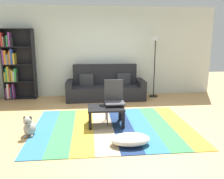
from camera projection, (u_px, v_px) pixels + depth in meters
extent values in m
plane|color=tan|center=(115.00, 122.00, 4.95)|extent=(14.00, 14.00, 0.00)
cube|color=silver|center=(105.00, 52.00, 7.13)|extent=(6.80, 0.10, 2.70)
cube|color=teal|center=(43.00, 130.00, 4.54)|extent=(0.39, 2.38, 0.01)
cube|color=#387F4C|center=(63.00, 129.00, 4.58)|extent=(0.39, 2.38, 0.01)
cube|color=gold|center=(83.00, 128.00, 4.62)|extent=(0.39, 2.38, 0.01)
cube|color=tan|center=(103.00, 127.00, 4.66)|extent=(0.39, 2.38, 0.01)
cube|color=navy|center=(122.00, 127.00, 4.70)|extent=(0.39, 2.38, 0.01)
cube|color=teal|center=(141.00, 126.00, 4.74)|extent=(0.39, 2.38, 0.01)
cube|color=#387F4C|center=(160.00, 125.00, 4.78)|extent=(0.39, 2.38, 0.01)
cube|color=gold|center=(178.00, 124.00, 4.82)|extent=(0.39, 2.38, 0.01)
cube|color=black|center=(106.00, 93.00, 6.80)|extent=(1.90, 0.80, 0.40)
cube|color=black|center=(105.00, 74.00, 6.98)|extent=(1.90, 0.20, 0.60)
cube|color=black|center=(70.00, 91.00, 6.68)|extent=(0.18, 0.80, 0.56)
cube|color=black|center=(141.00, 89.00, 6.88)|extent=(0.18, 0.80, 0.56)
cube|color=#333338|center=(87.00, 80.00, 6.84)|extent=(0.42, 0.19, 0.36)
cube|color=#333338|center=(123.00, 79.00, 6.95)|extent=(0.42, 0.19, 0.36)
cube|color=black|center=(4.00, 65.00, 6.67)|extent=(0.04, 0.28, 2.04)
cube|color=black|center=(34.00, 64.00, 6.75)|extent=(0.04, 0.28, 2.04)
cube|color=black|center=(20.00, 64.00, 6.84)|extent=(0.90, 0.01, 2.04)
cube|color=black|center=(22.00, 98.00, 6.93)|extent=(0.86, 0.28, 0.02)
cube|color=black|center=(21.00, 81.00, 6.82)|extent=(0.86, 0.28, 0.02)
cube|color=black|center=(19.00, 64.00, 6.71)|extent=(0.86, 0.28, 0.02)
cube|color=black|center=(18.00, 47.00, 6.60)|extent=(0.86, 0.28, 0.02)
cube|color=black|center=(16.00, 29.00, 6.49)|extent=(0.86, 0.28, 0.02)
cube|color=purple|center=(7.00, 93.00, 6.80)|extent=(0.04, 0.16, 0.31)
cube|color=silver|center=(9.00, 91.00, 6.81)|extent=(0.05, 0.19, 0.44)
cube|color=red|center=(10.00, 91.00, 6.83)|extent=(0.03, 0.21, 0.43)
cube|color=#334CB2|center=(12.00, 93.00, 6.82)|extent=(0.03, 0.17, 0.32)
cube|color=black|center=(13.00, 91.00, 6.81)|extent=(0.03, 0.17, 0.44)
cube|color=purple|center=(14.00, 91.00, 6.82)|extent=(0.03, 0.18, 0.43)
cube|color=gold|center=(6.00, 77.00, 6.73)|extent=(0.03, 0.22, 0.27)
cube|color=green|center=(7.00, 75.00, 6.69)|extent=(0.04, 0.17, 0.40)
cube|color=gold|center=(9.00, 74.00, 6.73)|extent=(0.04, 0.24, 0.44)
cube|color=#8C6647|center=(11.00, 75.00, 6.72)|extent=(0.04, 0.19, 0.37)
cube|color=gold|center=(13.00, 75.00, 6.74)|extent=(0.04, 0.23, 0.34)
cube|color=silver|center=(14.00, 76.00, 6.75)|extent=(0.03, 0.22, 0.30)
cube|color=green|center=(16.00, 75.00, 6.74)|extent=(0.05, 0.20, 0.38)
cube|color=black|center=(18.00, 77.00, 6.76)|extent=(0.03, 0.20, 0.27)
cube|color=purple|center=(4.00, 57.00, 6.60)|extent=(0.04, 0.21, 0.41)
cube|color=orange|center=(6.00, 57.00, 6.61)|extent=(0.05, 0.23, 0.39)
cube|color=#668C99|center=(8.00, 60.00, 6.61)|extent=(0.03, 0.18, 0.28)
cube|color=#8C6647|center=(9.00, 59.00, 6.63)|extent=(0.04, 0.21, 0.31)
cube|color=orange|center=(10.00, 58.00, 6.60)|extent=(0.03, 0.18, 0.39)
cube|color=#334CB2|center=(12.00, 57.00, 6.60)|extent=(0.05, 0.16, 0.44)
cube|color=gold|center=(15.00, 59.00, 6.65)|extent=(0.04, 0.24, 0.31)
cube|color=red|center=(2.00, 40.00, 6.52)|extent=(0.04, 0.26, 0.38)
cube|color=#8C6647|center=(4.00, 42.00, 6.49)|extent=(0.04, 0.16, 0.28)
cube|color=black|center=(6.00, 42.00, 6.53)|extent=(0.04, 0.24, 0.27)
cube|color=green|center=(8.00, 41.00, 6.53)|extent=(0.04, 0.25, 0.31)
cube|color=purple|center=(10.00, 40.00, 6.52)|extent=(0.04, 0.22, 0.39)
cube|color=black|center=(12.00, 42.00, 6.51)|extent=(0.05, 0.17, 0.26)
cube|color=black|center=(106.00, 108.00, 4.73)|extent=(0.73, 0.55, 0.04)
cube|color=black|center=(90.00, 121.00, 4.51)|extent=(0.06, 0.06, 0.34)
cube|color=black|center=(123.00, 120.00, 4.58)|extent=(0.06, 0.06, 0.34)
cube|color=black|center=(90.00, 113.00, 4.97)|extent=(0.06, 0.06, 0.34)
cube|color=black|center=(120.00, 112.00, 5.04)|extent=(0.06, 0.06, 0.34)
ellipsoid|color=white|center=(130.00, 139.00, 3.89)|extent=(0.67, 0.42, 0.18)
ellipsoid|color=#9E998E|center=(30.00, 128.00, 4.29)|extent=(0.22, 0.30, 0.26)
sphere|color=#9E998E|center=(28.00, 121.00, 4.15)|extent=(0.15, 0.15, 0.15)
ellipsoid|color=#474440|center=(27.00, 123.00, 4.09)|extent=(0.06, 0.07, 0.05)
ellipsoid|color=#474440|center=(25.00, 118.00, 4.15)|extent=(0.05, 0.04, 0.08)
ellipsoid|color=#474440|center=(31.00, 118.00, 4.16)|extent=(0.05, 0.04, 0.08)
sphere|color=#9E998E|center=(25.00, 136.00, 4.17)|extent=(0.06, 0.06, 0.06)
sphere|color=#9E998E|center=(32.00, 136.00, 4.19)|extent=(0.06, 0.06, 0.06)
cylinder|color=black|center=(153.00, 96.00, 7.16)|extent=(0.26, 0.26, 0.02)
cylinder|color=black|center=(154.00, 69.00, 6.98)|extent=(0.03, 0.03, 1.67)
cone|color=white|center=(156.00, 38.00, 6.78)|extent=(0.32, 0.32, 0.14)
cube|color=black|center=(102.00, 106.00, 4.78)|extent=(0.10, 0.16, 0.02)
cube|color=#38383D|center=(115.00, 103.00, 4.86)|extent=(0.40, 0.40, 0.03)
cube|color=#38383D|center=(114.00, 90.00, 4.98)|extent=(0.40, 0.03, 0.44)
cylinder|color=#38383D|center=(107.00, 116.00, 4.72)|extent=(0.02, 0.02, 0.42)
cylinder|color=#38383D|center=(124.00, 115.00, 4.76)|extent=(0.02, 0.02, 0.42)
cylinder|color=#38383D|center=(106.00, 111.00, 5.05)|extent=(0.02, 0.02, 0.42)
cylinder|color=#38383D|center=(121.00, 110.00, 5.09)|extent=(0.02, 0.02, 0.42)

